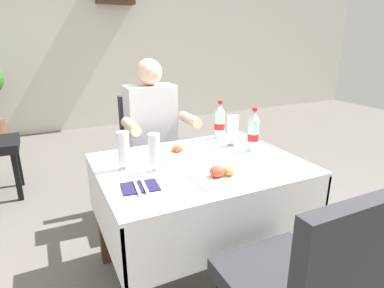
# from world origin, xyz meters

# --- Properties ---
(back_wall) EXTENTS (11.00, 0.12, 2.72)m
(back_wall) POSITION_xyz_m (0.00, 4.04, 1.36)
(back_wall) COLOR silver
(back_wall) RESTS_ON ground
(main_dining_table) EXTENTS (1.11, 0.84, 0.74)m
(main_dining_table) POSITION_xyz_m (-0.03, 0.18, 0.56)
(main_dining_table) COLOR white
(main_dining_table) RESTS_ON ground
(chair_far_diner_seat) EXTENTS (0.44, 0.50, 0.97)m
(chair_far_diner_seat) POSITION_xyz_m (-0.03, 1.00, 0.55)
(chair_far_diner_seat) COLOR #2D2D33
(chair_far_diner_seat) RESTS_ON ground
(chair_near_camera_side) EXTENTS (0.44, 0.50, 0.97)m
(chair_near_camera_side) POSITION_xyz_m (-0.03, -0.63, 0.55)
(chair_near_camera_side) COLOR #2D2D33
(chair_near_camera_side) RESTS_ON ground
(seated_diner_far) EXTENTS (0.50, 0.46, 1.26)m
(seated_diner_far) POSITION_xyz_m (-0.05, 0.89, 0.71)
(seated_diner_far) COLOR #282D42
(seated_diner_far) RESTS_ON ground
(plate_near_camera) EXTENTS (0.23, 0.23, 0.07)m
(plate_near_camera) POSITION_xyz_m (-0.04, -0.05, 0.76)
(plate_near_camera) COLOR white
(plate_near_camera) RESTS_ON main_dining_table
(plate_far_diner) EXTENTS (0.23, 0.23, 0.05)m
(plate_far_diner) POSITION_xyz_m (-0.08, 0.38, 0.75)
(plate_far_diner) COLOR white
(plate_far_diner) RESTS_ON main_dining_table
(beer_glass_left) EXTENTS (0.07, 0.07, 0.21)m
(beer_glass_left) POSITION_xyz_m (-0.43, 0.27, 0.85)
(beer_glass_left) COLOR white
(beer_glass_left) RESTS_ON main_dining_table
(beer_glass_middle) EXTENTS (0.07, 0.07, 0.20)m
(beer_glass_middle) POSITION_xyz_m (0.29, 0.35, 0.85)
(beer_glass_middle) COLOR white
(beer_glass_middle) RESTS_ON main_dining_table
(beer_glass_right) EXTENTS (0.07, 0.07, 0.20)m
(beer_glass_right) POSITION_xyz_m (-0.29, 0.18, 0.85)
(beer_glass_right) COLOR white
(beer_glass_right) RESTS_ON main_dining_table
(cola_bottle_primary) EXTENTS (0.07, 0.07, 0.27)m
(cola_bottle_primary) POSITION_xyz_m (0.35, 0.22, 0.85)
(cola_bottle_primary) COLOR silver
(cola_bottle_primary) RESTS_ON main_dining_table
(cola_bottle_secondary) EXTENTS (0.07, 0.07, 0.26)m
(cola_bottle_secondary) POSITION_xyz_m (0.30, 0.54, 0.85)
(cola_bottle_secondary) COLOR silver
(cola_bottle_secondary) RESTS_ON main_dining_table
(napkin_cutlery_set) EXTENTS (0.18, 0.19, 0.01)m
(napkin_cutlery_set) POSITION_xyz_m (-0.42, 0.03, 0.74)
(napkin_cutlery_set) COLOR #231E4C
(napkin_cutlery_set) RESTS_ON main_dining_table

